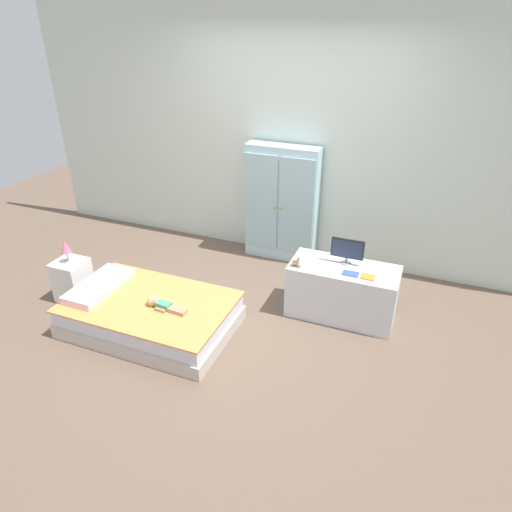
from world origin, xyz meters
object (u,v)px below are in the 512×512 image
(nightstand, at_px, (73,280))
(rocking_horse_toy, at_px, (296,262))
(tv_stand, at_px, (342,291))
(doll, at_px, (159,303))
(book_blue, at_px, (351,274))
(bed, at_px, (151,314))
(tv_monitor, at_px, (347,250))
(table_lamp, at_px, (66,248))
(book_orange, at_px, (368,277))
(wardrobe, at_px, (282,204))

(nightstand, relative_size, rocking_horse_toy, 3.80)
(rocking_horse_toy, bearing_deg, tv_stand, 20.44)
(doll, height_order, book_blue, book_blue)
(doll, bearing_deg, bed, 163.11)
(book_blue, bearing_deg, nightstand, -166.76)
(tv_monitor, height_order, rocking_horse_toy, tv_monitor)
(table_lamp, xyz_separation_m, tv_monitor, (2.53, 0.79, 0.09))
(tv_monitor, distance_m, book_orange, 0.32)
(bed, height_order, tv_stand, tv_stand)
(nightstand, relative_size, tv_stand, 0.43)
(doll, relative_size, book_blue, 2.83)
(nightstand, height_order, rocking_horse_toy, rocking_horse_toy)
(book_blue, bearing_deg, table_lamp, -166.76)
(nightstand, xyz_separation_m, wardrobe, (1.62, 1.61, 0.45))
(table_lamp, distance_m, tv_stand, 2.66)
(tv_monitor, relative_size, book_orange, 2.53)
(bed, xyz_separation_m, tv_monitor, (1.55, 0.92, 0.52))
(rocking_horse_toy, xyz_separation_m, book_blue, (0.48, 0.05, -0.04))
(bed, distance_m, tv_stand, 1.77)
(nightstand, distance_m, tv_stand, 2.64)
(nightstand, bearing_deg, doll, -8.55)
(tv_monitor, distance_m, rocking_horse_toy, 0.47)
(bed, distance_m, wardrobe, 1.92)
(book_blue, bearing_deg, book_orange, 0.00)
(bed, distance_m, doll, 0.23)
(wardrobe, relative_size, book_blue, 9.50)
(bed, height_order, doll, doll)
(table_lamp, bearing_deg, nightstand, -172.87)
(bed, relative_size, tv_stand, 1.50)
(wardrobe, bearing_deg, book_blue, -45.17)
(rocking_horse_toy, bearing_deg, book_orange, 4.55)
(tv_stand, height_order, book_blue, book_blue)
(table_lamp, bearing_deg, tv_monitor, 17.41)
(tv_monitor, distance_m, book_blue, 0.24)
(tv_monitor, relative_size, book_blue, 2.15)
(table_lamp, relative_size, wardrobe, 0.17)
(doll, xyz_separation_m, table_lamp, (-1.12, 0.17, 0.25))
(bed, height_order, nightstand, nightstand)
(rocking_horse_toy, bearing_deg, bed, -148.90)
(bed, distance_m, nightstand, 0.99)
(wardrobe, distance_m, book_blue, 1.41)
(doll, distance_m, wardrobe, 1.88)
(nightstand, height_order, tv_stand, tv_stand)
(nightstand, bearing_deg, tv_stand, 15.77)
(wardrobe, distance_m, book_orange, 1.52)
(tv_stand, distance_m, book_orange, 0.36)
(bed, height_order, rocking_horse_toy, rocking_horse_toy)
(book_orange, bearing_deg, doll, -154.49)
(book_blue, height_order, book_orange, book_orange)
(wardrobe, bearing_deg, tv_monitor, -41.86)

